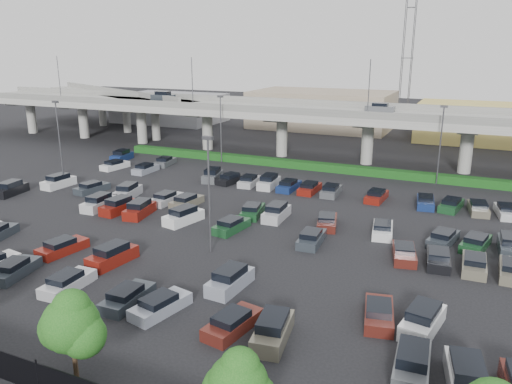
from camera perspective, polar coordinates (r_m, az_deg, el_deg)
ground at (r=51.07m, az=-0.79°, el=-3.63°), size 280.00×280.00×0.00m
overpass at (r=78.97m, az=9.01°, el=8.49°), size 150.00×13.00×15.80m
on_ramp at (r=113.37m, az=-15.87°, el=10.33°), size 50.93×30.13×8.80m
hedge at (r=73.41m, az=7.50°, el=2.87°), size 66.00×1.60×1.10m
fence at (r=30.48m, az=-25.06°, el=-18.18°), size 70.00×0.10×2.00m
tree_row at (r=29.45m, az=-22.50°, el=-13.17°), size 65.07×3.66×5.94m
parked_cars at (r=48.42m, az=-2.84°, el=-4.01°), size 63.21×41.66×1.67m
light_poles at (r=52.86m, az=-3.96°, el=4.06°), size 66.90×48.38×10.30m
distant_buildings at (r=106.48m, az=19.96°, el=7.94°), size 138.00×24.00×9.00m
comm_tower at (r=118.63m, az=16.91°, el=14.74°), size 2.40×2.40×30.00m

